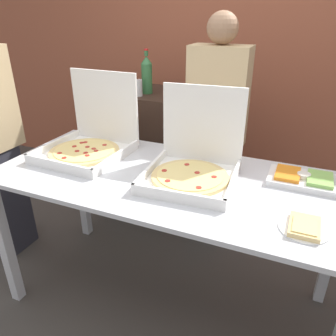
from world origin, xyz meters
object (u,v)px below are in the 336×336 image
Objects in this scene: pizza_box_far_right at (90,140)px; person_guest_plaid at (216,134)px; paper_plate_front_left at (304,227)px; soda_can_silver at (138,88)px; veggie_tray at (303,179)px; pizza_box_far_left at (193,163)px; soda_bottle at (147,74)px.

person_guest_plaid is (0.63, 0.64, -0.09)m from pizza_box_far_right.
soda_can_silver reaches higher than paper_plate_front_left.
pizza_box_far_right is 1.47× the size of veggie_tray.
pizza_box_far_left is 0.99× the size of pizza_box_far_right.
soda_can_silver is at bearing 130.13° from pizza_box_far_left.
pizza_box_far_left reaches higher than soda_can_silver.
person_guest_plaid is (-0.62, 0.55, -0.02)m from veggie_tray.
person_guest_plaid is at bearing 123.43° from paper_plate_front_left.
pizza_box_far_right is 0.30× the size of person_guest_plaid.
soda_can_silver reaches higher than veggie_tray.
veggie_tray is at bearing -29.11° from soda_bottle.
veggie_tray is (-0.03, 0.43, 0.01)m from paper_plate_front_left.
soda_bottle is (-1.23, 0.68, 0.34)m from veggie_tray.
person_guest_plaid reaches higher than soda_bottle.
soda_can_silver is (-0.71, 0.73, 0.19)m from pizza_box_far_left.
paper_plate_front_left is at bearing -38.04° from soda_can_silver.
paper_plate_front_left is at bearing -41.53° from soda_bottle.
pizza_box_far_left is at bearing 95.87° from person_guest_plaid.
soda_bottle is 0.73m from person_guest_plaid.
pizza_box_far_right is 1.25m from veggie_tray.
person_guest_plaid is at bearing -12.78° from soda_bottle.
pizza_box_far_right is at bearing 45.61° from person_guest_plaid.
pizza_box_far_right reaches higher than veggie_tray.
pizza_box_far_right is 0.90m from person_guest_plaid.
pizza_box_far_left is 0.63m from paper_plate_front_left.
paper_plate_front_left is 0.58× the size of veggie_tray.
soda_can_silver is 0.69m from person_guest_plaid.
soda_can_silver is at bearing 155.47° from veggie_tray.
pizza_box_far_right reaches higher than pizza_box_far_left.
paper_plate_front_left is 0.12× the size of person_guest_plaid.
person_guest_plaid reaches higher than veggie_tray.
soda_bottle reaches higher than pizza_box_far_right.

